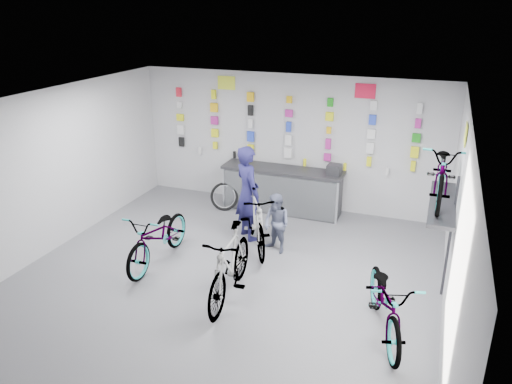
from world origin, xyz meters
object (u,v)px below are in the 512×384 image
at_px(bike_center, 230,265).
at_px(bike_right, 386,302).
at_px(bike_service, 256,219).
at_px(bike_left, 159,236).
at_px(customer, 277,224).
at_px(clerk, 248,193).
at_px(counter, 282,190).

bearing_deg(bike_center, bike_right, -6.57).
bearing_deg(bike_center, bike_service, 92.58).
bearing_deg(bike_left, bike_center, -20.89).
distance_m(bike_center, customer, 1.77).
bearing_deg(clerk, bike_left, 95.39).
xyz_separation_m(counter, bike_service, (0.08, -1.89, 0.10)).
height_order(bike_center, clerk, clerk).
relative_size(bike_center, bike_right, 1.00).
xyz_separation_m(bike_left, bike_right, (4.06, -0.68, -0.00)).
relative_size(bike_left, bike_service, 1.02).
relative_size(clerk, customer, 1.66).
bearing_deg(bike_right, clerk, 125.23).
bearing_deg(customer, counter, 131.88).
bearing_deg(bike_left, bike_service, 38.83).
xyz_separation_m(bike_left, customer, (1.84, 1.14, 0.05)).
bearing_deg(bike_left, customer, 31.41).
bearing_deg(counter, bike_left, -113.65).
distance_m(counter, bike_service, 1.89).
bearing_deg(bike_right, counter, 108.22).
xyz_separation_m(bike_center, customer, (0.18, 1.76, -0.02)).
xyz_separation_m(bike_left, bike_service, (1.42, 1.16, 0.07)).
bearing_deg(bike_right, bike_service, 127.15).
distance_m(counter, bike_left, 3.33).
height_order(clerk, customer, clerk).
height_order(bike_left, bike_service, bike_service).
bearing_deg(clerk, bike_center, 145.67).
xyz_separation_m(bike_service, clerk, (-0.30, 0.36, 0.36)).
height_order(bike_left, bike_center, bike_center).
bearing_deg(customer, clerk, 179.37).
distance_m(bike_service, clerk, 0.60).
height_order(counter, bike_center, bike_center).
bearing_deg(bike_right, bike_center, 160.43).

